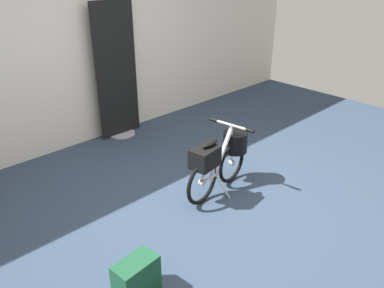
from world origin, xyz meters
The scene contains 5 objects.
ground_plane centered at (0.00, 0.00, 0.00)m, with size 8.14×8.14×0.00m, color #2D3D51.
back_wall centered at (0.00, 2.26, 1.51)m, with size 8.14×0.10×3.02m, color silver.
floor_banner_stand centered at (0.42, 2.07, 0.80)m, with size 0.60×0.36×1.77m.
folding_bike_foreground centered at (0.36, 0.17, 0.38)m, with size 0.98×0.53×0.71m.
backpack_on_floor centered at (-1.12, -0.37, 0.15)m, with size 0.34×0.24×0.30m.
Camera 1 is at (-2.29, -2.17, 2.25)m, focal length 36.57 mm.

